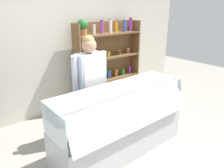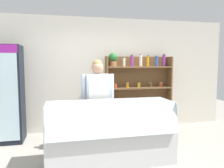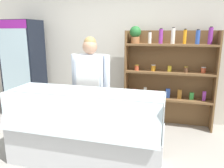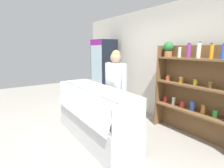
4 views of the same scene
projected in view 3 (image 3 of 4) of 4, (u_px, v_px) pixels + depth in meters
The scene contains 6 objects.
ground_plane at pixel (84, 166), 2.92m from camera, with size 12.00×12.00×0.00m, color gray.
back_wall at pixel (119, 52), 4.47m from camera, with size 6.80×0.10×2.70m, color beige.
drinks_fridge at pixel (24, 69), 4.59m from camera, with size 0.73×0.56×1.99m.
shelving_unit at pixel (167, 72), 4.03m from camera, with size 1.61×0.29×1.86m.
deli_display_case at pixel (85, 141), 2.95m from camera, with size 2.05×0.72×1.01m.
shop_clerk at pixel (91, 82), 3.35m from camera, with size 0.61×0.25×1.69m.
Camera 3 is at (1.04, -2.39, 1.75)m, focal length 35.00 mm.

